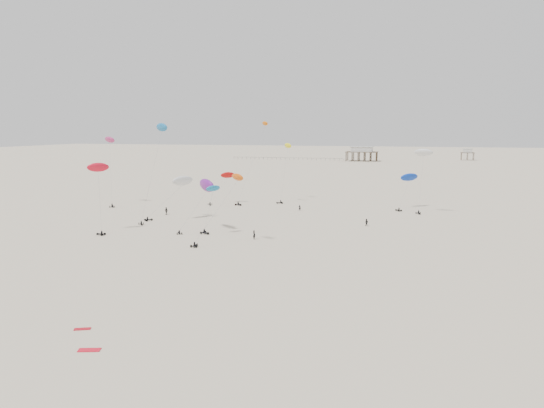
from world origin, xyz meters
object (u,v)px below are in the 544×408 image
(pavilion_main, at_px, (362,155))
(pavilion_small, at_px, (467,155))
(rig_3, at_px, (423,162))
(spectator_0, at_px, (254,239))
(rig_0, at_px, (159,141))

(pavilion_main, relative_size, pavilion_small, 2.33)
(pavilion_small, bearing_deg, pavilion_main, -156.80)
(rig_3, bearing_deg, spectator_0, 35.64)
(pavilion_main, xyz_separation_m, rig_3, (39.03, -219.57, 9.03))
(pavilion_small, height_order, spectator_0, pavilion_small)
(pavilion_small, xyz_separation_m, rig_0, (-91.95, -278.18, 15.45))
(pavilion_small, distance_m, spectator_0, 300.66)
(pavilion_main, distance_m, spectator_0, 264.05)
(pavilion_main, height_order, rig_3, rig_3)
(rig_3, bearing_deg, pavilion_main, -98.30)
(pavilion_main, xyz_separation_m, spectator_0, (6.82, -263.92, -4.22))
(rig_3, bearing_deg, pavilion_small, -115.45)
(pavilion_small, relative_size, rig_0, 0.38)
(rig_0, relative_size, rig_3, 1.39)
(spectator_0, bearing_deg, rig_0, 11.59)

